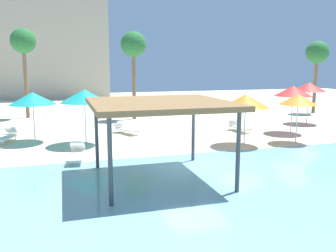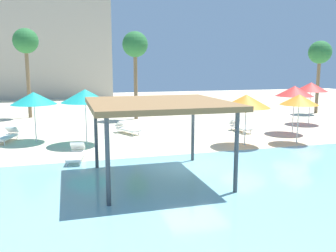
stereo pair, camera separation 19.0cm
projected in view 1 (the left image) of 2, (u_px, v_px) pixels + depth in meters
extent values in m
plane|color=beige|center=(195.00, 164.00, 14.93)|extent=(80.00, 80.00, 0.00)
cube|color=#7AB7C1|center=(262.00, 212.00, 9.96)|extent=(44.00, 13.50, 0.04)
cylinder|color=#42474C|center=(97.00, 136.00, 13.96)|extent=(0.14, 0.14, 2.66)
cylinder|color=#42474C|center=(193.00, 131.00, 15.09)|extent=(0.14, 0.14, 2.66)
cylinder|color=#42474C|center=(110.00, 163.00, 10.15)|extent=(0.14, 0.14, 2.66)
cylinder|color=#42474C|center=(238.00, 153.00, 11.28)|extent=(0.14, 0.14, 2.66)
cube|color=olive|center=(160.00, 104.00, 12.38)|extent=(4.74, 4.74, 0.18)
cylinder|color=silver|center=(245.00, 127.00, 18.18)|extent=(0.06, 0.06, 1.96)
cone|color=orange|center=(246.00, 101.00, 17.96)|extent=(2.42, 2.42, 0.67)
cylinder|color=silver|center=(34.00, 123.00, 18.98)|extent=(0.06, 0.06, 2.02)
cone|color=teal|center=(33.00, 98.00, 18.75)|extent=(2.38, 2.38, 0.66)
cylinder|color=silver|center=(86.00, 124.00, 18.41)|extent=(0.06, 0.06, 2.18)
cone|color=teal|center=(84.00, 96.00, 18.17)|extent=(2.46, 2.46, 0.68)
cylinder|color=silver|center=(308.00, 107.00, 25.06)|extent=(0.06, 0.06, 2.27)
cone|color=red|center=(309.00, 87.00, 24.81)|extent=(2.27, 2.27, 0.63)
cylinder|color=silver|center=(292.00, 115.00, 21.58)|extent=(0.06, 0.06, 2.24)
cone|color=red|center=(293.00, 91.00, 21.34)|extent=(2.23, 2.23, 0.61)
cylinder|color=silver|center=(297.00, 124.00, 18.80)|extent=(0.06, 0.06, 2.03)
cone|color=orange|center=(298.00, 99.00, 18.58)|extent=(1.98, 1.98, 0.54)
cylinder|color=white|center=(3.00, 143.00, 18.26)|extent=(0.05, 0.05, 0.22)
cylinder|color=white|center=(16.00, 138.00, 19.68)|extent=(0.05, 0.05, 0.22)
cylinder|color=white|center=(7.00, 138.00, 19.69)|extent=(0.05, 0.05, 0.22)
cube|color=white|center=(5.00, 138.00, 18.95)|extent=(1.12, 1.90, 0.10)
cube|color=white|center=(11.00, 130.00, 19.63)|extent=(0.73, 0.67, 0.40)
cylinder|color=white|center=(80.00, 164.00, 14.44)|extent=(0.05, 0.05, 0.22)
cylinder|color=white|center=(68.00, 165.00, 14.37)|extent=(0.05, 0.05, 0.22)
cylinder|color=white|center=(83.00, 155.00, 15.84)|extent=(0.05, 0.05, 0.22)
cylinder|color=white|center=(72.00, 156.00, 15.78)|extent=(0.05, 0.05, 0.22)
cube|color=white|center=(76.00, 156.00, 15.08)|extent=(0.86, 1.87, 0.10)
cube|color=white|center=(78.00, 146.00, 15.76)|extent=(0.67, 0.59, 0.40)
cylinder|color=white|center=(249.00, 132.00, 21.48)|extent=(0.05, 0.05, 0.22)
cylinder|color=white|center=(242.00, 132.00, 21.32)|extent=(0.05, 0.05, 0.22)
cylinder|color=white|center=(237.00, 128.00, 22.82)|extent=(0.05, 0.05, 0.22)
cylinder|color=white|center=(230.00, 128.00, 22.66)|extent=(0.05, 0.05, 0.22)
cube|color=white|center=(240.00, 127.00, 22.04)|extent=(0.69, 1.83, 0.10)
cube|color=white|center=(234.00, 121.00, 22.69)|extent=(0.62, 0.54, 0.40)
cylinder|color=white|center=(138.00, 133.00, 21.01)|extent=(0.05, 0.05, 0.22)
cylinder|color=white|center=(131.00, 134.00, 20.69)|extent=(0.05, 0.05, 0.22)
cylinder|color=white|center=(123.00, 130.00, 22.06)|extent=(0.05, 0.05, 0.22)
cylinder|color=white|center=(117.00, 131.00, 21.74)|extent=(0.05, 0.05, 0.22)
cube|color=white|center=(127.00, 129.00, 21.35)|extent=(1.33, 1.88, 0.10)
cube|color=white|center=(120.00, 123.00, 21.84)|extent=(0.76, 0.72, 0.40)
cylinder|color=brown|center=(315.00, 85.00, 30.48)|extent=(0.28, 0.28, 4.79)
sphere|color=#286B33|center=(317.00, 52.00, 30.02)|extent=(1.90, 1.90, 1.90)
cylinder|color=brown|center=(134.00, 85.00, 26.91)|extent=(0.28, 0.28, 5.25)
sphere|color=#286B33|center=(133.00, 44.00, 26.41)|extent=(1.90, 1.90, 1.90)
cylinder|color=brown|center=(26.00, 82.00, 27.49)|extent=(0.28, 0.28, 5.55)
sphere|color=#286B33|center=(23.00, 41.00, 26.97)|extent=(1.90, 1.90, 1.90)
cube|color=#B2A893|center=(19.00, 15.00, 44.55)|extent=(21.05, 8.99, 20.58)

